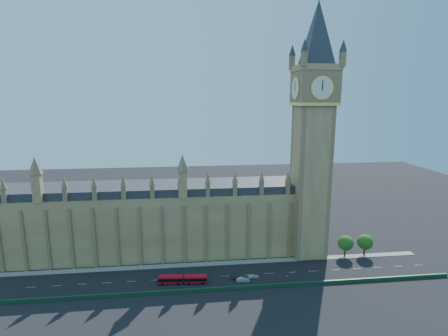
{
  "coord_description": "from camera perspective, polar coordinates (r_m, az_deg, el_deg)",
  "views": [
    {
      "loc": [
        -9.09,
        -110.42,
        60.73
      ],
      "look_at": [
        4.63,
        10.0,
        36.24
      ],
      "focal_mm": 28.0,
      "sensor_mm": 36.0,
      "label": 1
    }
  ],
  "objects": [
    {
      "name": "cone_a",
      "position": [
        130.45,
        11.16,
        -16.39
      ],
      "size": [
        0.44,
        0.44,
        0.67
      ],
      "rotation": [
        0.0,
        0.0,
        0.04
      ],
      "color": "black",
      "rests_on": "ground"
    },
    {
      "name": "palace_westminster",
      "position": [
        141.36,
        -12.72,
        -8.23
      ],
      "size": [
        120.0,
        20.0,
        28.0
      ],
      "color": "olive",
      "rests_on": "ground"
    },
    {
      "name": "ground",
      "position": [
        126.34,
        -1.65,
        -17.31
      ],
      "size": [
        400.0,
        400.0,
        0.0
      ],
      "primitive_type": "plane",
      "color": "black",
      "rests_on": "ground"
    },
    {
      "name": "tree_east_near",
      "position": [
        145.99,
        19.29,
        -11.42
      ],
      "size": [
        6.0,
        6.0,
        8.5
      ],
      "color": "#382619",
      "rests_on": "ground"
    },
    {
      "name": "elizabeth_tower",
      "position": [
        133.17,
        14.37,
        8.41
      ],
      "size": [
        20.59,
        20.59,
        105.0
      ],
      "color": "olive",
      "rests_on": "ground"
    },
    {
      "name": "cone_b",
      "position": [
        128.69,
        6.83,
        -16.67
      ],
      "size": [
        0.5,
        0.5,
        0.62
      ],
      "rotation": [
        0.0,
        0.0,
        0.39
      ],
      "color": "black",
      "rests_on": "ground"
    },
    {
      "name": "car_white",
      "position": [
        125.65,
        4.83,
        -17.22
      ],
      "size": [
        4.09,
        1.82,
        1.17
      ],
      "primitive_type": "imported",
      "rotation": [
        0.0,
        0.0,
        1.62
      ],
      "color": "silver",
      "rests_on": "ground"
    },
    {
      "name": "tree_east_far",
      "position": [
        149.53,
        22.11,
        -11.08
      ],
      "size": [
        6.0,
        6.0,
        8.5
      ],
      "color": "#382619",
      "rests_on": "ground"
    },
    {
      "name": "red_bus",
      "position": [
        122.53,
        -6.81,
        -17.61
      ],
      "size": [
        16.19,
        3.65,
        2.73
      ],
      "rotation": [
        0.0,
        0.0,
        -0.08
      ],
      "color": "red",
      "rests_on": "ground"
    },
    {
      "name": "kerb_north",
      "position": [
        134.69,
        -2.0,
        -15.35
      ],
      "size": [
        160.0,
        3.0,
        0.16
      ],
      "primitive_type": "cube",
      "color": "gray",
      "rests_on": "ground"
    },
    {
      "name": "cone_d",
      "position": [
        127.84,
        10.27,
        -16.98
      ],
      "size": [
        0.45,
        0.45,
        0.64
      ],
      "rotation": [
        0.0,
        0.0,
        0.12
      ],
      "color": "black",
      "rests_on": "ground"
    },
    {
      "name": "bridge_parapet",
      "position": [
        118.25,
        -1.26,
        -19.14
      ],
      "size": [
        160.0,
        0.6,
        1.2
      ],
      "primitive_type": "cube",
      "color": "#1E4C2D",
      "rests_on": "ground"
    },
    {
      "name": "car_grey",
      "position": [
        124.64,
        2.03,
        -17.38
      ],
      "size": [
        4.09,
        1.68,
        1.39
      ],
      "primitive_type": "imported",
      "rotation": [
        0.0,
        0.0,
        1.56
      ],
      "color": "#3C3E43",
      "rests_on": "ground"
    },
    {
      "name": "car_silver",
      "position": [
        123.12,
        3.14,
        -17.76
      ],
      "size": [
        4.58,
        1.81,
        1.48
      ],
      "primitive_type": "imported",
      "rotation": [
        0.0,
        0.0,
        1.52
      ],
      "color": "#A0A3A8",
      "rests_on": "ground"
    },
    {
      "name": "cone_c",
      "position": [
        132.13,
        13.82,
        -16.1
      ],
      "size": [
        0.56,
        0.56,
        0.79
      ],
      "rotation": [
        0.0,
        0.0,
        -0.14
      ],
      "color": "black",
      "rests_on": "ground"
    }
  ]
}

